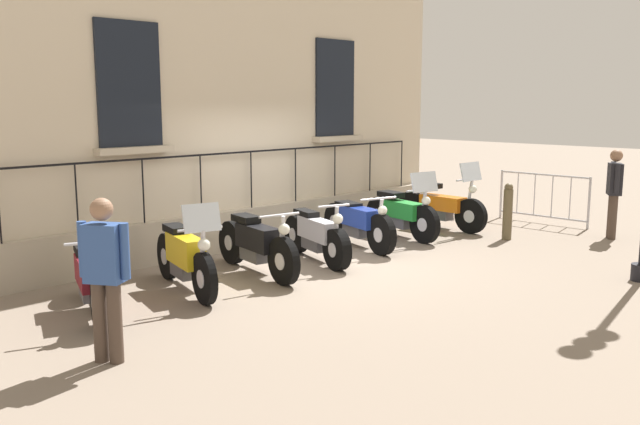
{
  "coord_description": "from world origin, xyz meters",
  "views": [
    {
      "loc": [
        7.14,
        -7.37,
        2.53
      ],
      "look_at": [
        -0.18,
        0.0,
        0.8
      ],
      "focal_mm": 37.68,
      "sensor_mm": 36.0,
      "label": 1
    }
  ],
  "objects_px": {
    "motorcycle_blue": "(358,223)",
    "crowd_barrier": "(543,196)",
    "motorcycle_silver": "(316,237)",
    "pedestrian_standing": "(105,271)",
    "motorcycle_green": "(402,214)",
    "pedestrian_walking": "(614,189)",
    "motorcycle_orange": "(441,206)",
    "motorcycle_maroon": "(91,280)",
    "motorcycle_black": "(257,245)",
    "motorcycle_yellow": "(185,258)",
    "bollard": "(508,211)"
  },
  "relations": [
    {
      "from": "motorcycle_green",
      "to": "pedestrian_walking",
      "type": "xyz_separation_m",
      "value": [
        2.82,
        2.69,
        0.49
      ]
    },
    {
      "from": "pedestrian_standing",
      "to": "motorcycle_silver",
      "type": "bearing_deg",
      "value": 109.33
    },
    {
      "from": "motorcycle_yellow",
      "to": "bollard",
      "type": "bearing_deg",
      "value": 77.83
    },
    {
      "from": "motorcycle_maroon",
      "to": "pedestrian_walking",
      "type": "relative_size",
      "value": 1.18
    },
    {
      "from": "motorcycle_maroon",
      "to": "motorcycle_silver",
      "type": "xyz_separation_m",
      "value": [
        0.03,
        3.79,
        -0.01
      ]
    },
    {
      "from": "motorcycle_black",
      "to": "motorcycle_maroon",
      "type": "bearing_deg",
      "value": -89.45
    },
    {
      "from": "motorcycle_blue",
      "to": "motorcycle_yellow",
      "type": "bearing_deg",
      "value": -87.01
    },
    {
      "from": "bollard",
      "to": "pedestrian_walking",
      "type": "distance_m",
      "value": 2.02
    },
    {
      "from": "motorcycle_maroon",
      "to": "pedestrian_walking",
      "type": "bearing_deg",
      "value": 73.39
    },
    {
      "from": "motorcycle_maroon",
      "to": "motorcycle_blue",
      "type": "xyz_separation_m",
      "value": [
        -0.18,
        5.03,
        0.02
      ]
    },
    {
      "from": "motorcycle_silver",
      "to": "crowd_barrier",
      "type": "relative_size",
      "value": 0.98
    },
    {
      "from": "motorcycle_yellow",
      "to": "pedestrian_walking",
      "type": "relative_size",
      "value": 1.25
    },
    {
      "from": "motorcycle_blue",
      "to": "crowd_barrier",
      "type": "height_order",
      "value": "crowd_barrier"
    },
    {
      "from": "pedestrian_walking",
      "to": "motorcycle_maroon",
      "type": "bearing_deg",
      "value": -106.61
    },
    {
      "from": "motorcycle_black",
      "to": "crowd_barrier",
      "type": "height_order",
      "value": "crowd_barrier"
    },
    {
      "from": "motorcycle_yellow",
      "to": "motorcycle_maroon",
      "type": "bearing_deg",
      "value": -90.56
    },
    {
      "from": "motorcycle_yellow",
      "to": "motorcycle_green",
      "type": "height_order",
      "value": "motorcycle_green"
    },
    {
      "from": "pedestrian_walking",
      "to": "motorcycle_orange",
      "type": "bearing_deg",
      "value": -153.34
    },
    {
      "from": "motorcycle_maroon",
      "to": "pedestrian_standing",
      "type": "bearing_deg",
      "value": -21.32
    },
    {
      "from": "motorcycle_orange",
      "to": "motorcycle_green",
      "type": "bearing_deg",
      "value": -90.08
    },
    {
      "from": "pedestrian_walking",
      "to": "motorcycle_green",
      "type": "bearing_deg",
      "value": -136.38
    },
    {
      "from": "motorcycle_maroon",
      "to": "motorcycle_silver",
      "type": "relative_size",
      "value": 1.0
    },
    {
      "from": "motorcycle_blue",
      "to": "crowd_barrier",
      "type": "xyz_separation_m",
      "value": [
        1.18,
        4.47,
        0.14
      ]
    },
    {
      "from": "pedestrian_walking",
      "to": "pedestrian_standing",
      "type": "bearing_deg",
      "value": -96.53
    },
    {
      "from": "motorcycle_black",
      "to": "motorcycle_silver",
      "type": "relative_size",
      "value": 1.12
    },
    {
      "from": "bollard",
      "to": "pedestrian_standing",
      "type": "height_order",
      "value": "pedestrian_standing"
    },
    {
      "from": "motorcycle_maroon",
      "to": "bollard",
      "type": "relative_size",
      "value": 1.86
    },
    {
      "from": "motorcycle_black",
      "to": "motorcycle_orange",
      "type": "relative_size",
      "value": 1.03
    },
    {
      "from": "motorcycle_blue",
      "to": "bollard",
      "type": "height_order",
      "value": "bollard"
    },
    {
      "from": "motorcycle_maroon",
      "to": "pedestrian_standing",
      "type": "distance_m",
      "value": 1.76
    },
    {
      "from": "motorcycle_orange",
      "to": "bollard",
      "type": "distance_m",
      "value": 1.49
    },
    {
      "from": "motorcycle_blue",
      "to": "motorcycle_orange",
      "type": "xyz_separation_m",
      "value": [
        0.03,
        2.47,
        0.02
      ]
    },
    {
      "from": "pedestrian_walking",
      "to": "crowd_barrier",
      "type": "bearing_deg",
      "value": 160.68
    },
    {
      "from": "crowd_barrier",
      "to": "bollard",
      "type": "xyz_separation_m",
      "value": [
        0.34,
        -2.04,
        -0.04
      ]
    },
    {
      "from": "pedestrian_standing",
      "to": "motorcycle_green",
      "type": "bearing_deg",
      "value": 104.15
    },
    {
      "from": "motorcycle_maroon",
      "to": "motorcycle_black",
      "type": "bearing_deg",
      "value": 90.55
    },
    {
      "from": "motorcycle_green",
      "to": "pedestrian_walking",
      "type": "relative_size",
      "value": 1.18
    },
    {
      "from": "crowd_barrier",
      "to": "pedestrian_walking",
      "type": "xyz_separation_m",
      "value": [
        1.66,
        -0.58,
        0.37
      ]
    },
    {
      "from": "motorcycle_blue",
      "to": "motorcycle_green",
      "type": "distance_m",
      "value": 1.2
    },
    {
      "from": "motorcycle_black",
      "to": "motorcycle_blue",
      "type": "relative_size",
      "value": 1.05
    },
    {
      "from": "motorcycle_silver",
      "to": "motorcycle_green",
      "type": "height_order",
      "value": "motorcycle_green"
    },
    {
      "from": "motorcycle_yellow",
      "to": "crowd_barrier",
      "type": "height_order",
      "value": "motorcycle_yellow"
    },
    {
      "from": "motorcycle_silver",
      "to": "pedestrian_standing",
      "type": "relative_size",
      "value": 1.2
    },
    {
      "from": "motorcycle_yellow",
      "to": "pedestrian_standing",
      "type": "bearing_deg",
      "value": -51.37
    },
    {
      "from": "motorcycle_yellow",
      "to": "pedestrian_walking",
      "type": "height_order",
      "value": "pedestrian_walking"
    },
    {
      "from": "motorcycle_blue",
      "to": "crowd_barrier",
      "type": "bearing_deg",
      "value": 75.23
    },
    {
      "from": "crowd_barrier",
      "to": "pedestrian_walking",
      "type": "bearing_deg",
      "value": -19.32
    },
    {
      "from": "motorcycle_orange",
      "to": "bollard",
      "type": "relative_size",
      "value": 2.03
    },
    {
      "from": "motorcycle_orange",
      "to": "crowd_barrier",
      "type": "height_order",
      "value": "motorcycle_orange"
    },
    {
      "from": "crowd_barrier",
      "to": "bollard",
      "type": "height_order",
      "value": "same"
    }
  ]
}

